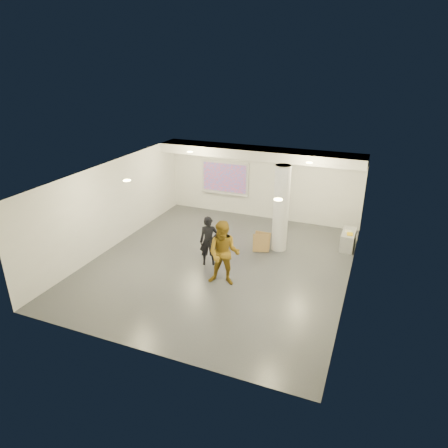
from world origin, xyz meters
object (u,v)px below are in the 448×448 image
at_px(column, 281,209).
at_px(man, 224,254).
at_px(credenza, 348,240).
at_px(projection_screen, 225,178).
at_px(woman, 209,241).

xyz_separation_m(column, man, (-0.92, -2.86, -0.52)).
bearing_deg(column, credenza, 24.17).
bearing_deg(credenza, projection_screen, 163.68).
bearing_deg(column, woman, -133.38).
xyz_separation_m(woman, man, (0.90, -0.94, 0.17)).
relative_size(column, projection_screen, 1.43).
distance_m(column, projection_screen, 4.08).
height_order(column, credenza, column).
distance_m(column, credenza, 2.71).
bearing_deg(man, credenza, 41.46).
relative_size(projection_screen, man, 1.07).
relative_size(projection_screen, woman, 1.30).
bearing_deg(man, column, 62.83).
relative_size(column, credenza, 2.84).
height_order(woman, man, man).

